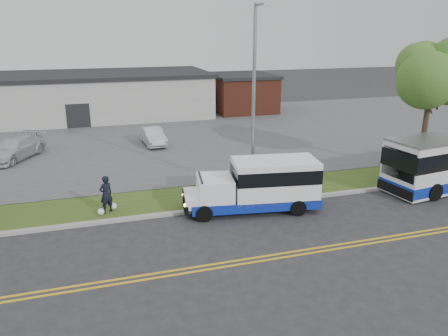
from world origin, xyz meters
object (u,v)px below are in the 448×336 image
object	(u,v)px
tree_east	(433,69)
shuttle_bus	(262,184)
streetlight_near	(254,95)
parked_car_b	(15,148)
parked_car_a	(153,136)
pedestrian	(106,194)

from	to	relation	value
tree_east	shuttle_bus	xyz separation A→B (m)	(-11.38, -2.49, -4.88)
streetlight_near	parked_car_b	world-z (taller)	streetlight_near
tree_east	parked_car_a	xyz separation A→B (m)	(-14.63, 11.21, -5.46)
streetlight_near	pedestrian	world-z (taller)	streetlight_near
shuttle_bus	parked_car_b	distance (m)	17.84
shuttle_bus	parked_car_a	distance (m)	14.10
tree_east	pedestrian	distance (m)	19.31
shuttle_bus	pedestrian	bearing A→B (deg)	175.91
streetlight_near	parked_car_b	xyz separation A→B (m)	(-12.98, 10.39, -4.41)
tree_east	pedestrian	world-z (taller)	tree_east
pedestrian	tree_east	bearing A→B (deg)	153.77
pedestrian	parked_car_a	size ratio (longest dim) A/B	0.47
streetlight_near	shuttle_bus	bearing A→B (deg)	-99.72
tree_east	parked_car_a	bearing A→B (deg)	142.53
streetlight_near	parked_car_a	bearing A→B (deg)	107.54
streetlight_near	parked_car_b	distance (m)	17.20
tree_east	parked_car_a	size ratio (longest dim) A/B	2.14
streetlight_near	parked_car_b	bearing A→B (deg)	141.33
pedestrian	parked_car_b	xyz separation A→B (m)	(-5.41, 11.00, -0.18)
streetlight_near	pedestrian	distance (m)	8.69
tree_east	streetlight_near	xyz separation A→B (m)	(-11.00, -0.27, -0.97)
streetlight_near	parked_car_b	size ratio (longest dim) A/B	1.90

